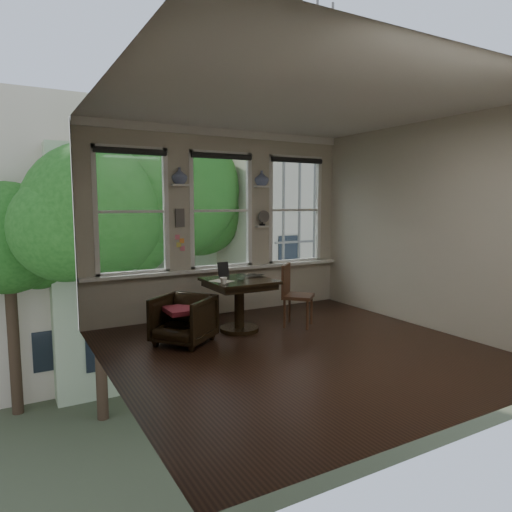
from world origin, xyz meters
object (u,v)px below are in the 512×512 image
table (239,305)px  armchair_left (184,320)px  laptop (256,276)px  mug (223,281)px  side_chair_right (298,296)px

table → armchair_left: table is taller
laptop → mug: (-0.67, -0.30, 0.03)m
table → laptop: laptop is taller
table → side_chair_right: size_ratio=0.98×
table → armchair_left: (-0.90, -0.16, -0.06)m
table → mug: 0.60m
armchair_left → mug: bearing=44.9°
side_chair_right → laptop: side_chair_right is taller
side_chair_right → mug: bearing=138.3°
mug → laptop: bearing=24.4°
table → mug: (-0.36, -0.23, 0.42)m
side_chair_right → mug: 1.29m
armchair_left → laptop: size_ratio=2.39×
armchair_left → side_chair_right: size_ratio=0.76×
laptop → side_chair_right: bearing=-21.3°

